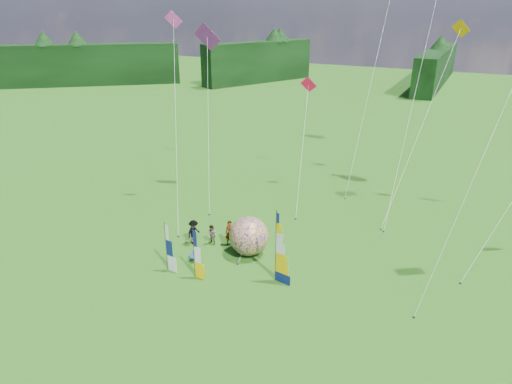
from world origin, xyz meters
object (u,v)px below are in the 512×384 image
at_px(spectator_b, 212,235).
at_px(spectator_d, 247,237).
at_px(camp_chair, 193,255).
at_px(feather_banner_main, 276,247).
at_px(side_banner_far, 166,247).
at_px(spectator_a, 230,233).
at_px(bol_inflatable, 249,236).
at_px(spectator_c, 194,232).
at_px(side_banner_left, 194,254).
at_px(kite_whale, 416,83).

bearing_deg(spectator_b, spectator_d, 31.49).
distance_m(spectator_d, camp_chair, 4.13).
relative_size(feather_banner_main, side_banner_far, 1.41).
bearing_deg(feather_banner_main, spectator_a, 161.54).
distance_m(spectator_a, camp_chair, 3.33).
xyz_separation_m(bol_inflatable, spectator_b, (-2.98, -0.07, -0.61)).
xyz_separation_m(spectator_a, spectator_c, (-2.42, -1.03, -0.02)).
height_order(feather_banner_main, spectator_c, feather_banner_main).
relative_size(side_banner_far, camp_chair, 3.47).
xyz_separation_m(side_banner_left, side_banner_far, (-2.10, -0.06, -0.01)).
relative_size(spectator_d, camp_chair, 1.71).
xyz_separation_m(feather_banner_main, spectator_c, (-7.21, 1.65, -1.42)).
bearing_deg(side_banner_far, feather_banner_main, 23.04).
bearing_deg(kite_whale, side_banner_left, -118.98).
height_order(side_banner_far, spectator_c, side_banner_far).
height_order(spectator_b, spectator_c, spectator_c).
distance_m(feather_banner_main, bol_inflatable, 3.85).
height_order(side_banner_far, spectator_b, side_banner_far).
relative_size(side_banner_far, kite_whale, 0.16).
xyz_separation_m(side_banner_far, spectator_d, (3.28, 4.97, -0.85)).
bearing_deg(bol_inflatable, feather_banner_main, -36.12).
xyz_separation_m(side_banner_far, spectator_c, (-0.42, 3.70, -0.74)).
distance_m(bol_inflatable, spectator_a, 1.89).
distance_m(spectator_a, spectator_d, 1.31).
relative_size(spectator_a, spectator_c, 1.02).
bearing_deg(camp_chair, bol_inflatable, 63.63).
distance_m(bol_inflatable, kite_whale, 18.52).
bearing_deg(camp_chair, kite_whale, 78.86).
bearing_deg(side_banner_far, bol_inflatable, 54.55).
bearing_deg(side_banner_left, spectator_a, 93.49).
bearing_deg(side_banner_left, feather_banner_main, 25.20).
distance_m(spectator_a, spectator_c, 2.62).
xyz_separation_m(spectator_b, kite_whale, (10.74, 14.33, 9.51)).
relative_size(spectator_a, camp_chair, 1.97).
distance_m(spectator_b, spectator_d, 2.60).
distance_m(side_banner_left, spectator_a, 4.72).
relative_size(side_banner_left, spectator_b, 2.20).
distance_m(bol_inflatable, camp_chair, 4.00).
relative_size(spectator_c, spectator_d, 1.14).
height_order(bol_inflatable, kite_whale, kite_whale).
bearing_deg(camp_chair, side_banner_left, -31.36).
xyz_separation_m(side_banner_left, kite_whale, (9.45, 18.44, 8.60)).
bearing_deg(feather_banner_main, spectator_d, 150.95).
bearing_deg(side_banner_far, camp_chair, 66.64).
relative_size(bol_inflatable, camp_chair, 2.84).
xyz_separation_m(spectator_c, spectator_d, (3.70, 1.27, -0.11)).
distance_m(spectator_b, spectator_c, 1.33).
xyz_separation_m(side_banner_left, spectator_c, (-2.52, 3.63, -0.74)).
xyz_separation_m(spectator_a, kite_whale, (9.55, 13.79, 9.33)).
bearing_deg(spectator_c, side_banner_far, -166.91).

